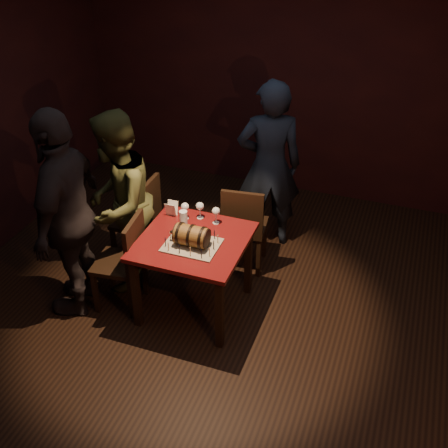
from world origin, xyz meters
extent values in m
plane|color=black|center=(0.00, 0.00, 0.00)|extent=(5.00, 5.00, 0.00)
cube|color=black|center=(0.00, 2.50, 1.40)|extent=(5.00, 0.04, 2.80)
cube|color=black|center=(0.00, -2.50, 1.40)|extent=(5.00, 0.04, 2.80)
cube|color=#4B0C0E|center=(-0.20, 0.02, 0.73)|extent=(0.90, 0.90, 0.04)
cube|color=black|center=(-0.58, -0.36, 0.35)|extent=(0.06, 0.06, 0.71)
cube|color=black|center=(0.18, -0.36, 0.35)|extent=(0.06, 0.06, 0.71)
cube|color=black|center=(-0.58, 0.40, 0.35)|extent=(0.06, 0.06, 0.71)
cube|color=black|center=(0.18, 0.40, 0.35)|extent=(0.06, 0.06, 0.71)
cube|color=gray|center=(-0.17, -0.07, 0.76)|extent=(0.45, 0.35, 0.01)
cylinder|color=brown|center=(-0.17, -0.07, 0.85)|extent=(0.27, 0.18, 0.18)
cylinder|color=black|center=(-0.27, -0.07, 0.85)|extent=(0.02, 0.19, 0.19)
cylinder|color=black|center=(-0.17, -0.07, 0.85)|extent=(0.02, 0.19, 0.19)
cylinder|color=black|center=(-0.07, -0.07, 0.85)|extent=(0.02, 0.19, 0.19)
cylinder|color=black|center=(-0.31, -0.07, 0.85)|extent=(0.01, 0.17, 0.17)
cylinder|color=black|center=(-0.04, -0.07, 0.85)|extent=(0.01, 0.17, 0.17)
cylinder|color=black|center=(-0.33, -0.07, 0.85)|extent=(0.04, 0.02, 0.02)
sphere|color=black|center=(-0.35, -0.07, 0.85)|extent=(0.03, 0.03, 0.03)
cylinder|color=#EBD28C|center=(-0.32, -0.21, 0.80)|extent=(0.01, 0.01, 0.08)
cylinder|color=black|center=(-0.32, -0.21, 0.85)|extent=(0.00, 0.00, 0.01)
cylinder|color=black|center=(-0.22, -0.21, 0.80)|extent=(0.01, 0.01, 0.08)
cylinder|color=black|center=(-0.22, -0.21, 0.85)|extent=(0.00, 0.00, 0.01)
cylinder|color=#EBD28C|center=(-0.13, -0.21, 0.80)|extent=(0.01, 0.01, 0.08)
cylinder|color=black|center=(-0.13, -0.21, 0.85)|extent=(0.00, 0.00, 0.01)
cylinder|color=black|center=(-0.03, -0.21, 0.80)|extent=(0.01, 0.01, 0.08)
cylinder|color=black|center=(-0.03, -0.21, 0.85)|extent=(0.00, 0.00, 0.01)
cylinder|color=#EBD28C|center=(0.02, -0.16, 0.80)|extent=(0.01, 0.01, 0.08)
cylinder|color=black|center=(0.02, -0.16, 0.85)|extent=(0.00, 0.00, 0.01)
cylinder|color=black|center=(0.02, -0.07, 0.80)|extent=(0.01, 0.01, 0.08)
cylinder|color=black|center=(0.02, -0.07, 0.85)|extent=(0.00, 0.00, 0.01)
cylinder|color=#EBD28C|center=(0.02, 0.03, 0.80)|extent=(0.01, 0.01, 0.08)
cylinder|color=black|center=(0.02, 0.03, 0.85)|extent=(0.00, 0.00, 0.01)
cylinder|color=black|center=(-0.03, 0.08, 0.80)|extent=(0.01, 0.01, 0.08)
cylinder|color=black|center=(-0.03, 0.08, 0.85)|extent=(0.00, 0.00, 0.01)
cylinder|color=#EBD28C|center=(-0.12, 0.08, 0.80)|extent=(0.01, 0.01, 0.08)
cylinder|color=black|center=(-0.12, 0.08, 0.85)|extent=(0.00, 0.00, 0.01)
cylinder|color=black|center=(-0.22, 0.08, 0.80)|extent=(0.01, 0.01, 0.08)
cylinder|color=black|center=(-0.22, 0.08, 0.85)|extent=(0.00, 0.00, 0.01)
cylinder|color=#EBD28C|center=(-0.32, 0.08, 0.80)|extent=(0.01, 0.01, 0.08)
cylinder|color=black|center=(-0.32, 0.08, 0.85)|extent=(0.00, 0.00, 0.01)
cylinder|color=black|center=(-0.37, 0.03, 0.80)|extent=(0.01, 0.01, 0.08)
cylinder|color=black|center=(-0.37, 0.03, 0.85)|extent=(0.00, 0.00, 0.01)
cylinder|color=#EBD28C|center=(-0.37, -0.06, 0.80)|extent=(0.01, 0.01, 0.08)
cylinder|color=black|center=(-0.37, -0.06, 0.85)|extent=(0.00, 0.00, 0.01)
cylinder|color=black|center=(-0.37, -0.16, 0.80)|extent=(0.01, 0.01, 0.08)
cylinder|color=black|center=(-0.37, -0.16, 0.85)|extent=(0.00, 0.00, 0.01)
cylinder|color=silver|center=(-0.39, 0.31, 0.75)|extent=(0.06, 0.06, 0.01)
cylinder|color=silver|center=(-0.39, 0.31, 0.80)|extent=(0.01, 0.01, 0.09)
sphere|color=silver|center=(-0.39, 0.31, 0.88)|extent=(0.07, 0.07, 0.07)
sphere|color=#591114|center=(-0.39, 0.31, 0.87)|extent=(0.05, 0.05, 0.05)
cylinder|color=silver|center=(-0.27, 0.36, 0.75)|extent=(0.06, 0.06, 0.01)
cylinder|color=silver|center=(-0.27, 0.36, 0.80)|extent=(0.01, 0.01, 0.09)
sphere|color=silver|center=(-0.27, 0.36, 0.88)|extent=(0.07, 0.07, 0.07)
cylinder|color=silver|center=(-0.11, 0.33, 0.75)|extent=(0.06, 0.06, 0.01)
cylinder|color=silver|center=(-0.11, 0.33, 0.80)|extent=(0.01, 0.01, 0.09)
sphere|color=silver|center=(-0.11, 0.33, 0.88)|extent=(0.07, 0.07, 0.07)
sphere|color=#BF594C|center=(-0.11, 0.33, 0.87)|extent=(0.05, 0.05, 0.05)
cylinder|color=silver|center=(-0.36, 0.19, 0.82)|extent=(0.07, 0.07, 0.15)
cylinder|color=#9E5414|center=(-0.36, 0.19, 0.81)|extent=(0.06, 0.06, 0.11)
cylinder|color=white|center=(-0.36, 0.19, 0.87)|extent=(0.06, 0.06, 0.02)
cube|color=black|center=(0.02, 0.80, 0.45)|extent=(0.45, 0.45, 0.04)
cube|color=black|center=(0.17, 0.99, 0.21)|extent=(0.04, 0.04, 0.43)
cube|color=black|center=(-0.17, 0.95, 0.21)|extent=(0.04, 0.04, 0.43)
cube|color=black|center=(0.21, 0.66, 0.21)|extent=(0.04, 0.04, 0.43)
cube|color=black|center=(-0.13, 0.62, 0.21)|extent=(0.04, 0.04, 0.43)
cube|color=black|center=(0.04, 0.63, 0.70)|extent=(0.40, 0.09, 0.46)
cube|color=black|center=(-1.03, 0.51, 0.45)|extent=(0.40, 0.40, 0.04)
cube|color=black|center=(-1.20, 0.68, 0.21)|extent=(0.04, 0.04, 0.43)
cube|color=black|center=(-1.20, 0.34, 0.21)|extent=(0.04, 0.04, 0.43)
cube|color=black|center=(-0.86, 0.68, 0.21)|extent=(0.04, 0.04, 0.43)
cube|color=black|center=(-0.86, 0.34, 0.21)|extent=(0.04, 0.04, 0.43)
cube|color=black|center=(-0.85, 0.51, 0.70)|extent=(0.04, 0.40, 0.46)
cube|color=black|center=(-0.86, -0.15, 0.45)|extent=(0.44, 0.44, 0.04)
cube|color=black|center=(-1.04, 0.00, 0.21)|extent=(0.04, 0.04, 0.43)
cube|color=black|center=(-1.01, -0.34, 0.21)|extent=(0.04, 0.04, 0.43)
cube|color=black|center=(-0.70, 0.04, 0.21)|extent=(0.04, 0.04, 0.43)
cube|color=black|center=(-0.67, -0.30, 0.21)|extent=(0.04, 0.04, 0.43)
cube|color=black|center=(-0.68, -0.13, 0.70)|extent=(0.08, 0.40, 0.46)
imported|color=#182030|center=(0.10, 1.29, 0.89)|extent=(0.76, 0.64, 1.78)
imported|color=#36391C|center=(-0.99, 0.17, 0.86)|extent=(0.78, 0.93, 1.72)
imported|color=black|center=(-1.21, -0.27, 0.95)|extent=(0.66, 1.18, 1.90)
camera|label=1|loc=(1.38, -3.56, 3.46)|focal=45.00mm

